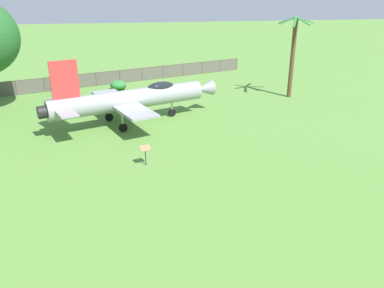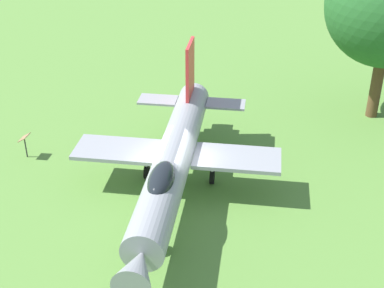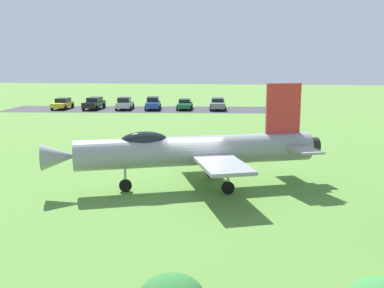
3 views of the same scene
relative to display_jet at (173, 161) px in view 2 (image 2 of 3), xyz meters
name	(u,v)px [view 2 (image 2 of 3)]	position (x,y,z in m)	size (l,w,h in m)	color
ground_plane	(175,196)	(-0.32, -0.12, -1.89)	(200.00, 200.00, 0.00)	#568438
display_jet	(173,161)	(0.00, 0.00, 0.00)	(13.09, 8.55, 5.04)	gray
info_plaque	(25,141)	(0.19, -7.64, -1.03)	(0.69, 0.56, 1.14)	#333333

